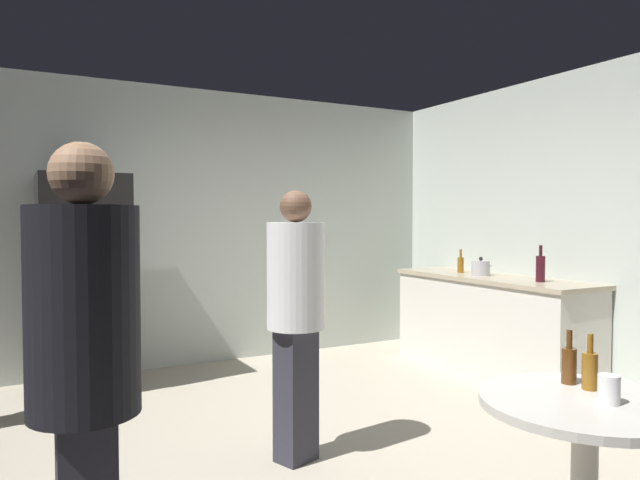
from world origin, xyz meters
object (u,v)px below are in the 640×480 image
at_px(beer_bottle_amber, 590,369).
at_px(person_in_white_shirt, 296,304).
at_px(wine_bottle_on_counter, 540,268).
at_px(beer_bottle_on_counter, 461,264).
at_px(beer_bottle_brown, 569,364).
at_px(kettle, 481,268).
at_px(refrigerator, 84,282).
at_px(foreground_table, 585,426).
at_px(person_in_black_shirt, 84,365).
at_px(plastic_cup_white, 609,389).

distance_m(beer_bottle_amber, person_in_white_shirt, 1.63).
xyz_separation_m(wine_bottle_on_counter, beer_bottle_on_counter, (-0.02, 0.96, -0.03)).
relative_size(beer_bottle_on_counter, person_in_white_shirt, 0.14).
bearing_deg(beer_bottle_brown, beer_bottle_on_counter, 56.02).
xyz_separation_m(kettle, beer_bottle_amber, (-1.81, -2.52, -0.15)).
distance_m(refrigerator, foreground_table, 4.00).
bearing_deg(person_in_white_shirt, person_in_black_shirt, -67.67).
bearing_deg(foreground_table, person_in_white_shirt, 106.53).
relative_size(beer_bottle_on_counter, person_in_black_shirt, 0.14).
xyz_separation_m(beer_bottle_brown, person_in_white_shirt, (-0.60, 1.41, 0.11)).
bearing_deg(plastic_cup_white, kettle, 54.47).
xyz_separation_m(foreground_table, beer_bottle_brown, (0.13, 0.18, 0.19)).
bearing_deg(foreground_table, refrigerator, 110.56).
relative_size(wine_bottle_on_counter, beer_bottle_on_counter, 1.35).
distance_m(plastic_cup_white, person_in_white_shirt, 1.75).
bearing_deg(beer_bottle_on_counter, person_in_white_shirt, -151.64).
relative_size(kettle, beer_bottle_amber, 1.06).
distance_m(kettle, person_in_black_shirt, 4.27).
xyz_separation_m(refrigerator, wine_bottle_on_counter, (3.39, -1.79, 0.12)).
xyz_separation_m(wine_bottle_on_counter, beer_bottle_brown, (-1.86, -1.77, -0.20)).
height_order(refrigerator, plastic_cup_white, refrigerator).
xyz_separation_m(beer_bottle_amber, person_in_black_shirt, (-1.88, 0.38, 0.16)).
relative_size(beer_bottle_on_counter, beer_bottle_amber, 1.00).
height_order(plastic_cup_white, person_in_white_shirt, person_in_white_shirt).
distance_m(wine_bottle_on_counter, beer_bottle_on_counter, 0.96).
bearing_deg(refrigerator, beer_bottle_amber, -67.31).
xyz_separation_m(beer_bottle_on_counter, person_in_white_shirt, (-2.44, -1.32, -0.05)).
xyz_separation_m(beer_bottle_on_counter, beer_bottle_brown, (-1.84, -2.73, -0.17)).
distance_m(wine_bottle_on_counter, beer_bottle_brown, 2.58).
height_order(beer_bottle_on_counter, person_in_white_shirt, person_in_white_shirt).
relative_size(beer_bottle_amber, person_in_white_shirt, 0.14).
xyz_separation_m(foreground_table, plastic_cup_white, (0.03, -0.08, 0.16)).
relative_size(beer_bottle_amber, plastic_cup_white, 2.09).
bearing_deg(refrigerator, wine_bottle_on_counter, -27.79).
relative_size(kettle, wine_bottle_on_counter, 0.79).
distance_m(foreground_table, person_in_white_shirt, 1.69).
bearing_deg(person_in_white_shirt, plastic_cup_white, -2.46).
bearing_deg(beer_bottle_amber, plastic_cup_white, -122.35).
bearing_deg(person_in_white_shirt, foreground_table, -2.63).
bearing_deg(wine_bottle_on_counter, refrigerator, 152.21).
distance_m(kettle, wine_bottle_on_counter, 0.66).
bearing_deg(beer_bottle_on_counter, wine_bottle_on_counter, -88.91).
xyz_separation_m(refrigerator, beer_bottle_on_counter, (3.37, -0.83, 0.08)).
relative_size(beer_bottle_brown, person_in_black_shirt, 0.14).
xyz_separation_m(beer_bottle_amber, person_in_white_shirt, (-0.60, 1.51, 0.11)).
xyz_separation_m(person_in_white_shirt, person_in_black_shirt, (-1.28, -1.13, 0.05)).
relative_size(foreground_table, beer_bottle_brown, 3.48).
distance_m(wine_bottle_on_counter, foreground_table, 2.81).
relative_size(kettle, person_in_black_shirt, 0.15).
relative_size(beer_bottle_on_counter, plastic_cup_white, 2.09).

